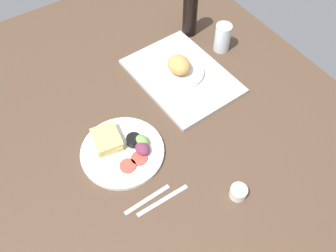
{
  "coord_description": "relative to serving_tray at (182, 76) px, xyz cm",
  "views": [
    {
      "loc": [
        65.96,
        -39.03,
        108.85
      ],
      "look_at": [
        2.0,
        3.0,
        4.0
      ],
      "focal_mm": 38.67,
      "sensor_mm": 36.0,
      "label": 1
    }
  ],
  "objects": [
    {
      "name": "plate_with_salad",
      "position": [
        18.18,
        -37.89,
        0.87
      ],
      "size": [
        29.46,
        29.46,
        5.4
      ],
      "color": "white",
      "rests_on": "ground_plane"
    },
    {
      "name": "drinking_glass",
      "position": [
        -4.85,
        24.4,
        5.43
      ],
      "size": [
        6.86,
        6.86,
        12.45
      ],
      "primitive_type": "cylinder",
      "color": "silver",
      "rests_on": "ground_plane"
    },
    {
      "name": "fork",
      "position": [
        38.83,
        -40.29,
        -0.55
      ],
      "size": [
        1.94,
        17.04,
        0.5
      ],
      "primitive_type": "cube",
      "rotation": [
        0.0,
        0.0,
        1.6
      ],
      "color": "#B7B7BC",
      "rests_on": "ground_plane"
    },
    {
      "name": "espresso_cup",
      "position": [
        53.6,
        -14.76,
        1.2
      ],
      "size": [
        5.6,
        5.6,
        4.0
      ],
      "primitive_type": "cylinder",
      "color": "silver",
      "rests_on": "ground_plane"
    },
    {
      "name": "bread_plate_near",
      "position": [
        -1.28,
        -0.37,
        3.74
      ],
      "size": [
        19.82,
        19.82,
        8.39
      ],
      "color": "white",
      "rests_on": "serving_tray"
    },
    {
      "name": "knife",
      "position": [
        41.83,
        -36.29,
        -0.55
      ],
      "size": [
        1.54,
        19.01,
        0.5
      ],
      "primitive_type": "cube",
      "rotation": [
        0.0,
        0.0,
        1.56
      ],
      "color": "#B7B7BC",
      "rests_on": "ground_plane"
    },
    {
      "name": "soda_bottle",
      "position": [
        -21.39,
        18.81,
        10.12
      ],
      "size": [
        6.4,
        6.4,
        21.84
      ],
      "primitive_type": "cylinder",
      "color": "black",
      "rests_on": "ground_plane"
    },
    {
      "name": "ground_plane",
      "position": [
        18.19,
        -23.0,
        -2.3
      ],
      "size": [
        190.0,
        150.0,
        3.0
      ],
      "primitive_type": "cube",
      "color": "#4C3828"
    },
    {
      "name": "serving_tray",
      "position": [
        0.0,
        0.0,
        0.0
      ],
      "size": [
        46.6,
        35.22,
        1.6
      ],
      "primitive_type": "cube",
      "rotation": [
        0.0,
        0.0,
        0.05
      ],
      "color": "#B2B2AD",
      "rests_on": "ground_plane"
    }
  ]
}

